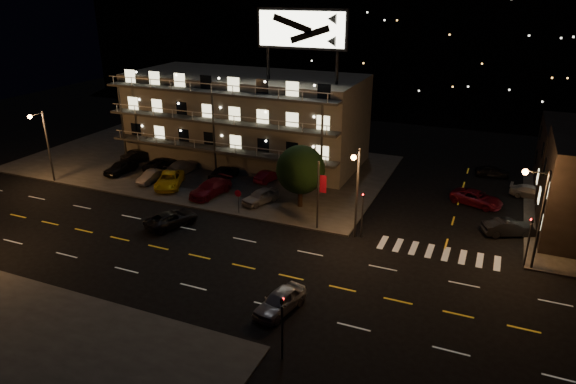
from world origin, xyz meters
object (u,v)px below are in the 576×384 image
at_px(lot_car_4, 261,196).
at_px(side_car_0, 509,228).
at_px(tree, 300,171).
at_px(road_car_east, 280,301).
at_px(lot_car_2, 169,180).
at_px(road_car_west, 171,219).
at_px(lot_car_7, 182,166).

relative_size(lot_car_4, side_car_0, 0.93).
bearing_deg(tree, road_car_east, -72.56).
xyz_separation_m(lot_car_2, lot_car_4, (10.95, -0.20, -0.04)).
distance_m(tree, side_car_0, 19.24).
bearing_deg(lot_car_4, road_car_west, -103.51).
xyz_separation_m(lot_car_7, road_car_west, (6.95, -12.13, -0.20)).
distance_m(lot_car_2, lot_car_4, 10.96).
distance_m(lot_car_4, road_car_east, 18.18).
bearing_deg(tree, lot_car_2, -177.84).
xyz_separation_m(lot_car_7, road_car_east, (21.28, -20.27, -0.14)).
relative_size(tree, lot_car_2, 1.15).
distance_m(tree, lot_car_4, 4.94).
xyz_separation_m(lot_car_2, side_car_0, (33.79, 2.04, -0.16)).
xyz_separation_m(tree, road_car_east, (5.19, -16.51, -3.06)).
relative_size(lot_car_2, road_car_west, 1.09).
bearing_deg(lot_car_2, side_car_0, -19.56).
relative_size(lot_car_4, lot_car_7, 0.82).
height_order(tree, lot_car_2, tree).
bearing_deg(tree, side_car_0, 4.47).
height_order(lot_car_2, lot_car_7, lot_car_2).
bearing_deg(lot_car_2, road_car_east, -61.54).
bearing_deg(road_car_east, side_car_0, 65.27).
distance_m(side_car_0, road_car_west, 29.76).
bearing_deg(side_car_0, lot_car_2, 69.13).
height_order(tree, side_car_0, tree).
xyz_separation_m(lot_car_4, side_car_0, (22.84, 2.25, -0.12)).
height_order(lot_car_4, side_car_0, lot_car_4).
bearing_deg(side_car_0, tree, 70.14).
height_order(road_car_east, road_car_west, road_car_east).
height_order(lot_car_2, road_car_west, lot_car_2).
distance_m(tree, lot_car_2, 15.14).
bearing_deg(road_car_east, road_car_west, 163.04).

